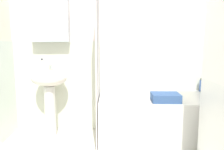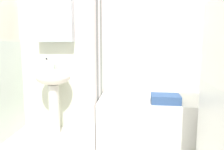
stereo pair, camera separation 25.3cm
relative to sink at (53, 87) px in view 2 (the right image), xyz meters
The scene contains 9 objects.
wall_back_tiled 1.12m from the sink, 13.77° to the left, with size 3.60×0.18×2.40m.
sink is the anchor object (origin of this frame).
faucet 0.30m from the sink, 90.00° to the left, with size 0.03×0.12×0.12m.
soap_dispenser 0.30m from the sink, 164.43° to the left, with size 0.06×0.06×0.15m.
bathtub 1.47m from the sink, ahead, with size 1.56×0.72×0.54m, color silver.
shower_curtain 0.75m from the sink, 15.30° to the right, with size 0.01×0.72×2.00m.
shampoo_bottle 2.10m from the sink, ahead, with size 0.05×0.05×0.20m.
lotion_bottle 1.98m from the sink, ahead, with size 0.05×0.05×0.17m.
towel_folded 1.42m from the sink, 15.16° to the right, with size 0.30×0.23×0.09m, color #314E81.
Camera 2 is at (0.00, -1.70, 1.19)m, focal length 35.62 mm.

